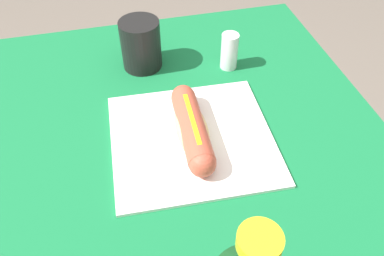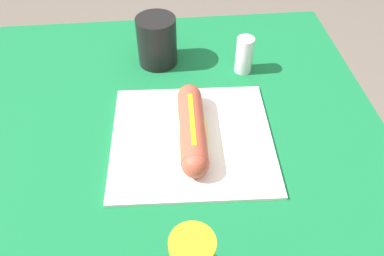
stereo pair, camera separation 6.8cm
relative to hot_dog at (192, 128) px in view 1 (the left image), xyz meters
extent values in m
cylinder|color=brown|center=(-0.31, -0.33, -0.42)|extent=(0.07, 0.07, 0.72)
cylinder|color=brown|center=(-0.31, 0.25, -0.42)|extent=(0.07, 0.07, 0.72)
cube|color=brown|center=(0.06, -0.04, -0.05)|extent=(0.90, 0.74, 0.03)
cube|color=#146B38|center=(0.06, -0.04, -0.03)|extent=(0.96, 0.80, 0.00)
cube|color=white|center=(0.00, 0.00, -0.03)|extent=(0.28, 0.30, 0.01)
ellipsoid|color=#E5BC75|center=(0.00, 0.00, 0.00)|extent=(0.16, 0.06, 0.04)
cylinder|color=#BC4C38|center=(0.00, 0.00, 0.00)|extent=(0.17, 0.05, 0.05)
sphere|color=#BC4C38|center=(0.08, 0.00, 0.00)|extent=(0.04, 0.04, 0.04)
sphere|color=#BC4C38|center=(-0.08, 0.00, 0.00)|extent=(0.04, 0.04, 0.04)
cube|color=yellow|center=(0.00, 0.00, 0.02)|extent=(0.12, 0.01, 0.00)
cylinder|color=#14471E|center=(0.34, -0.03, 0.20)|extent=(0.03, 0.03, 0.03)
cylinder|color=yellow|center=(0.34, -0.03, 0.23)|extent=(0.03, 0.03, 0.01)
cylinder|color=black|center=(-0.24, -0.05, 0.02)|extent=(0.08, 0.08, 0.11)
cylinder|color=silver|center=(-0.19, 0.13, 0.01)|extent=(0.04, 0.04, 0.08)
camera|label=1|loc=(0.46, -0.11, 0.48)|focal=36.64mm
camera|label=2|loc=(0.47, -0.05, 0.48)|focal=36.64mm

